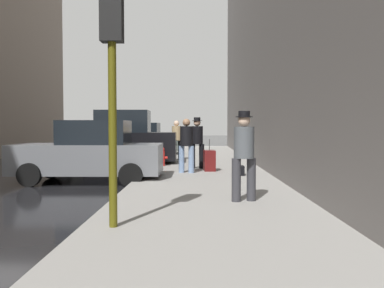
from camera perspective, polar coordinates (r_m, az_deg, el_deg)
sidewalk at (r=11.36m, az=1.97°, el=-5.46°), size 4.00×40.00×0.15m
parked_gray_coupe at (r=12.70m, az=-13.45°, el=-1.18°), size 4.20×2.07×1.79m
parked_black_suv at (r=17.40m, az=-9.62°, el=0.43°), size 4.64×2.14×2.25m
parked_dark_green_sedan at (r=22.76m, az=-7.21°, el=0.46°), size 4.26×2.18×1.79m
fire_hydrant at (r=15.86m, az=-4.04°, el=-1.67°), size 0.42×0.22×0.70m
traffic_light at (r=6.45m, az=-10.61°, el=12.40°), size 0.32×0.32×3.60m
pedestrian_with_fedora at (r=14.81m, az=0.68°, el=0.52°), size 0.52×0.47×1.78m
pedestrian_in_jeans at (r=13.48m, az=-0.75°, el=0.19°), size 0.53×0.49×1.71m
pedestrian_with_beanie at (r=8.45m, az=6.94°, el=-0.97°), size 0.53×0.50×1.78m
pedestrian_in_tan_coat at (r=18.60m, az=-2.09°, el=0.82°), size 0.52×0.45×1.71m
rolling_suitcase at (r=14.09m, az=2.33°, el=-2.22°), size 0.40×0.59×1.04m
duffel_bag at (r=12.96m, az=6.22°, el=-3.53°), size 0.32×0.44×0.28m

